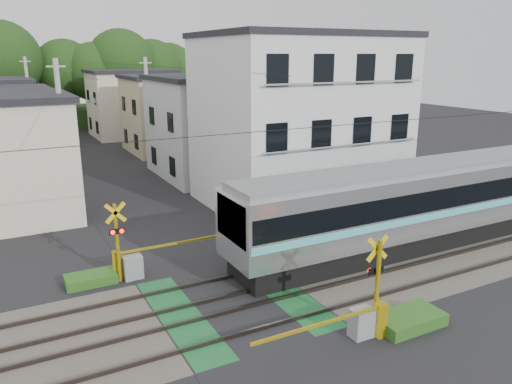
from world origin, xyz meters
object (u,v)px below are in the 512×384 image
commuter_train (416,203)px  crossing_signal_far (130,261)px  apartment_block (298,120)px  pedestrian (75,135)px  crossing_signal_near (366,315)px

commuter_train → crossing_signal_far: 12.23m
commuter_train → crossing_signal_far: (-11.92, 2.45, -1.24)m
crossing_signal_far → apartment_block: size_ratio=0.46×
apartment_block → pedestrian: apartment_block is taller
crossing_signal_near → pedestrian: crossing_signal_near is taller
crossing_signal_far → apartment_block: apartment_block is taller
apartment_block → pedestrian: size_ratio=5.75×
crossing_signal_near → pedestrian: (-2.39, 38.71, 0.18)m
commuter_train → crossing_signal_far: size_ratio=3.75×
crossing_signal_near → crossing_signal_far: same height
pedestrian → apartment_block: bearing=111.7°
commuter_train → pedestrian: 35.09m
commuter_train → crossing_signal_near: (-6.75, -4.85, -1.24)m
commuter_train → apartment_block: (-0.83, 8.29, 2.71)m
crossing_signal_near → apartment_block: bearing=65.8°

